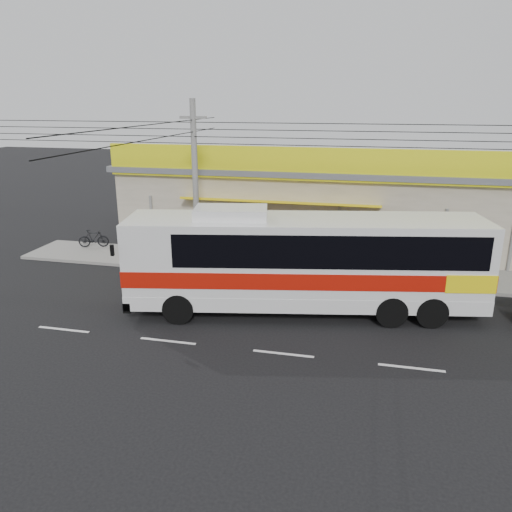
{
  "coord_description": "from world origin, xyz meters",
  "views": [
    {
      "loc": [
        2.37,
        -16.82,
        7.9
      ],
      "look_at": [
        -1.94,
        2.0,
        1.82
      ],
      "focal_mm": 35.0,
      "sensor_mm": 36.0,
      "label": 1
    }
  ],
  "objects": [
    {
      "name": "motorbike_red",
      "position": [
        -3.38,
        6.87,
        0.59
      ],
      "size": [
        1.74,
        0.81,
        0.88
      ],
      "primitive_type": "imported",
      "rotation": [
        0.0,
        0.0,
        1.43
      ],
      "color": "maroon",
      "rests_on": "sidewalk"
    },
    {
      "name": "sidewalk",
      "position": [
        0.0,
        6.0,
        0.07
      ],
      "size": [
        30.0,
        3.2,
        0.15
      ],
      "primitive_type": "cube",
      "color": "slate",
      "rests_on": "ground"
    },
    {
      "name": "lane_markings",
      "position": [
        0.0,
        -2.5,
        0.0
      ],
      "size": [
        50.0,
        0.12,
        0.01
      ],
      "primitive_type": null,
      "color": "silver",
      "rests_on": "ground"
    },
    {
      "name": "motorbike_dark",
      "position": [
        -12.15,
        6.79,
        0.64
      ],
      "size": [
        1.7,
        0.96,
        0.98
      ],
      "primitive_type": "imported",
      "rotation": [
        0.0,
        0.0,
        1.89
      ],
      "color": "black",
      "rests_on": "sidewalk"
    },
    {
      "name": "coach_bus",
      "position": [
        0.37,
        1.09,
        2.2
      ],
      "size": [
        13.61,
        5.27,
        4.1
      ],
      "rotation": [
        0.0,
        0.0,
        0.19
      ],
      "color": "silver",
      "rests_on": "ground"
    },
    {
      "name": "storefront_building",
      "position": [
        -0.01,
        11.54,
        2.3
      ],
      "size": [
        22.6,
        9.2,
        5.7
      ],
      "color": "#9D947F",
      "rests_on": "ground"
    },
    {
      "name": "ground",
      "position": [
        0.0,
        0.0,
        0.0
      ],
      "size": [
        120.0,
        120.0,
        0.0
      ],
      "primitive_type": "plane",
      "color": "black",
      "rests_on": "ground"
    },
    {
      "name": "utility_pole",
      "position": [
        -5.22,
        4.2,
        6.56
      ],
      "size": [
        34.0,
        14.0,
        7.95
      ],
      "color": "slate",
      "rests_on": "ground"
    }
  ]
}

